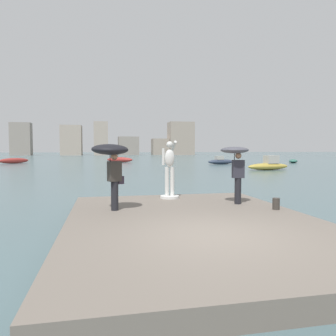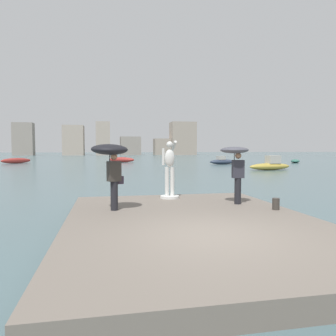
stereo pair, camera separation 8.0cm
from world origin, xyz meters
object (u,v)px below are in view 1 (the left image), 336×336
statue_white_figure (170,172)px  onlooker_right (236,159)px  boat_mid (269,165)px  mooring_bollard (276,204)px  boat_near (120,160)px  boat_far (14,161)px  boat_rightward (293,161)px  boat_leftward (221,161)px  onlooker_left (111,156)px

statue_white_figure → onlooker_right: statue_white_figure is taller
boat_mid → mooring_bollard: bearing=-118.4°
boat_near → mooring_bollard: bearing=-87.0°
boat_far → boat_near: bearing=3.9°
statue_white_figure → boat_mid: bearing=53.0°
onlooker_right → boat_rightward: onlooker_right is taller
mooring_bollard → boat_rightward: 46.50m
boat_far → mooring_bollard: bearing=-67.3°
boat_near → boat_leftward: bearing=-34.8°
mooring_bollard → boat_near: (-2.45, 46.64, -0.14)m
boat_rightward → onlooker_right: bearing=-125.0°
statue_white_figure → boat_mid: (15.12, 20.06, -0.85)m
boat_far → onlooker_left: bearing=-72.4°
boat_near → boat_leftward: 17.69m
statue_white_figure → boat_far: (-16.33, 42.63, -0.95)m
mooring_bollard → boat_near: boat_near is taller
statue_white_figure → onlooker_right: size_ratio=1.13×
boat_mid → boat_rightward: bearing=50.4°
onlooker_right → boat_rightward: (26.37, 37.62, -1.60)m
statue_white_figure → boat_far: 45.66m
boat_near → boat_mid: 27.96m
mooring_bollard → boat_near: bearing=93.0°
mooring_bollard → onlooker_right: bearing=123.5°
onlooker_left → boat_near: (2.48, 45.80, -1.58)m
statue_white_figure → boat_leftward: size_ratio=0.48×
statue_white_figure → onlooker_left: bearing=-137.2°
boat_mid → boat_near: bearing=122.1°
boat_leftward → boat_rightward: size_ratio=1.31×
onlooker_left → boat_mid: bearing=51.9°
boat_mid → statue_white_figure: bearing=-127.0°
boat_mid → boat_far: 38.71m
onlooker_right → boat_far: (-18.26, 44.29, -1.47)m
boat_mid → boat_rightward: boat_mid is taller
onlooker_right → boat_rightward: bearing=55.0°
statue_white_figure → boat_rightward: bearing=51.8°
onlooker_right → onlooker_left: bearing=-174.7°
boat_near → onlooker_right: bearing=-87.9°
boat_far → boat_rightward: 45.12m
onlooker_right → boat_mid: onlooker_right is taller
statue_white_figure → mooring_bollard: 4.04m
onlooker_right → boat_near: bearing=92.1°
boat_leftward → boat_rightward: bearing=9.7°
onlooker_right → mooring_bollard: 1.97m
statue_white_figure → onlooker_left: 3.07m
boat_near → boat_leftward: size_ratio=1.06×
boat_far → boat_leftward: boat_leftward is taller
statue_white_figure → boat_far: bearing=111.0°
boat_rightward → mooring_bollard: bearing=-123.4°
boat_near → boat_mid: boat_mid is taller
statue_white_figure → boat_mid: size_ratio=0.42×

